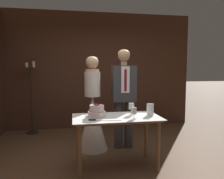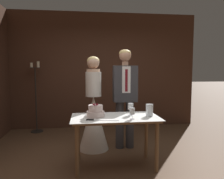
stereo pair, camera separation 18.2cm
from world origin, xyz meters
name	(u,v)px [view 1 (the left image)]	position (x,y,z in m)	size (l,w,h in m)	color
ground_plane	(118,166)	(0.00, 0.00, 0.00)	(40.00, 40.00, 0.00)	brown
wall_back	(99,71)	(0.00, 2.38, 1.42)	(4.71, 0.12, 2.84)	#472B1E
cake_table	(117,123)	(-0.02, 0.02, 0.66)	(1.29, 0.71, 0.76)	brown
tiered_cake	(97,112)	(-0.31, 0.06, 0.84)	(0.26, 0.26, 0.20)	beige
cake_knife	(99,120)	(-0.31, -0.18, 0.77)	(0.44, 0.11, 0.02)	silver
wine_glass_near	(134,111)	(0.19, -0.17, 0.87)	(0.07, 0.07, 0.16)	silver
wine_glass_middle	(131,107)	(0.22, 0.09, 0.89)	(0.08, 0.08, 0.19)	silver
hurricane_candle	(150,110)	(0.49, 0.00, 0.85)	(0.11, 0.11, 0.18)	silver
bride	(93,116)	(-0.31, 0.78, 0.63)	(0.54, 0.54, 1.69)	white
groom	(124,93)	(0.26, 0.78, 1.03)	(0.43, 0.25, 1.81)	#38383D
candle_stand	(32,101)	(-1.58, 2.04, 0.75)	(0.28, 0.28, 1.63)	black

